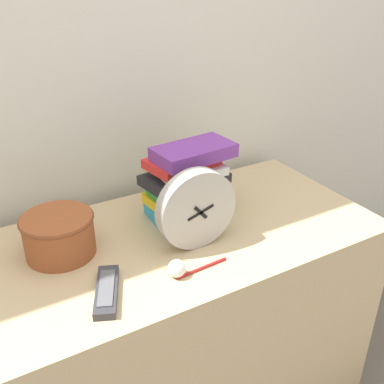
# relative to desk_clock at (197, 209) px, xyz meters

# --- Properties ---
(wall_back) EXTENTS (6.00, 0.04, 2.40)m
(wall_back) POSITION_rel_desk_clock_xyz_m (-0.10, 0.43, 0.37)
(wall_back) COLOR silver
(wall_back) RESTS_ON ground_plane
(desk) EXTENTS (1.35, 0.58, 0.72)m
(desk) POSITION_rel_desk_clock_xyz_m (-0.10, 0.07, -0.47)
(desk) COLOR tan
(desk) RESTS_ON ground_plane
(desk_clock) EXTENTS (0.23, 0.05, 0.23)m
(desk_clock) POSITION_rel_desk_clock_xyz_m (0.00, 0.00, 0.00)
(desk_clock) COLOR #B7B2A8
(desk_clock) RESTS_ON desk
(book_stack) EXTENTS (0.27, 0.19, 0.23)m
(book_stack) POSITION_rel_desk_clock_xyz_m (0.05, 0.15, 0.00)
(book_stack) COLOR #2D9ED1
(book_stack) RESTS_ON desk
(basket) EXTENTS (0.19, 0.19, 0.11)m
(basket) POSITION_rel_desk_clock_xyz_m (-0.34, 0.15, -0.05)
(basket) COLOR #994C28
(basket) RESTS_ON desk
(tv_remote) EXTENTS (0.12, 0.18, 0.02)m
(tv_remote) POSITION_rel_desk_clock_xyz_m (-0.29, -0.08, -0.10)
(tv_remote) COLOR #333338
(tv_remote) RESTS_ON desk
(crumpled_paper_ball) EXTENTS (0.05, 0.05, 0.05)m
(crumpled_paper_ball) POSITION_rel_desk_clock_xyz_m (-0.11, -0.10, -0.09)
(crumpled_paper_ball) COLOR white
(crumpled_paper_ball) RESTS_ON desk
(pen) EXTENTS (0.15, 0.02, 0.01)m
(pen) POSITION_rel_desk_clock_xyz_m (-0.05, -0.11, -0.11)
(pen) COLOR #B21E1E
(pen) RESTS_ON desk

